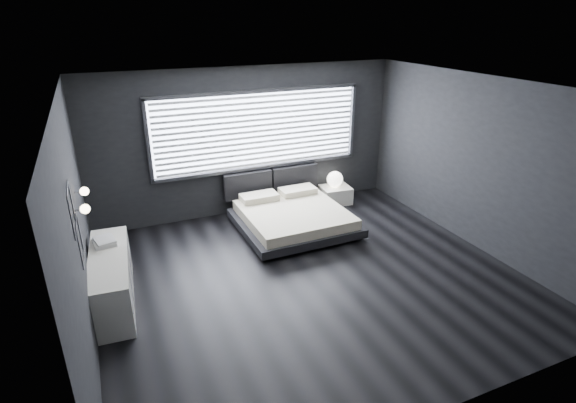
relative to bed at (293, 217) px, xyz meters
name	(u,v)px	position (x,y,z in m)	size (l,w,h in m)	color
room	(312,190)	(-0.42, -1.59, 1.16)	(6.04, 6.00, 2.80)	black
window	(259,131)	(-0.22, 1.11, 1.37)	(4.14, 0.09, 1.52)	white
headboard	(272,181)	(0.00, 1.05, 0.33)	(1.96, 0.16, 0.52)	black
sconce_near	(85,209)	(-3.30, -1.54, 1.36)	(0.18, 0.11, 0.11)	silver
sconce_far	(84,191)	(-3.30, -0.94, 1.36)	(0.18, 0.11, 0.11)	silver
wall_art_upper	(71,210)	(-3.40, -2.14, 1.61)	(0.01, 0.48, 0.48)	#47474C
wall_art_lower	(80,241)	(-3.40, -1.89, 1.14)	(0.01, 0.48, 0.48)	#47474C
bed	(293,217)	(0.00, 0.00, 0.00)	(1.99, 1.90, 0.51)	black
nightstand	(335,195)	(1.32, 0.79, -0.06)	(0.59, 0.49, 0.35)	white
orb_lamp	(335,179)	(1.31, 0.82, 0.27)	(0.33, 0.33, 0.33)	white
dresser	(112,279)	(-3.16, -1.08, 0.12)	(0.62, 1.81, 0.71)	white
book_stack	(104,241)	(-3.18, -0.69, 0.51)	(0.33, 0.41, 0.08)	silver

